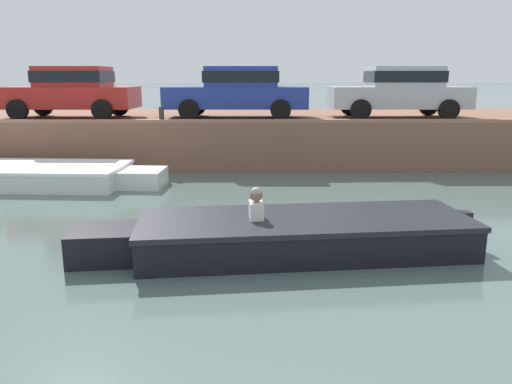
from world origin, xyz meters
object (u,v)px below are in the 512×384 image
object	(u,v)px
mooring_bollard_mid	(161,113)
car_centre_silver	(400,90)
boat_moored_west_white	(29,175)
car_leftmost_red	(71,90)
motorboat_passing	(288,235)
car_left_inner_blue	(238,90)

from	to	relation	value
mooring_bollard_mid	car_centre_silver	bearing A→B (deg)	11.65
boat_moored_west_white	car_leftmost_red	bearing A→B (deg)	89.77
motorboat_passing	car_leftmost_red	world-z (taller)	car_leftmost_red
motorboat_passing	boat_moored_west_white	bearing A→B (deg)	141.02
boat_moored_west_white	car_leftmost_red	world-z (taller)	car_leftmost_red
car_leftmost_red	car_centre_silver	size ratio (longest dim) A/B	0.97
motorboat_passing	car_leftmost_red	size ratio (longest dim) A/B	1.52
boat_moored_west_white	motorboat_passing	bearing A→B (deg)	-38.98
boat_moored_west_white	mooring_bollard_mid	distance (m)	3.82
car_leftmost_red	mooring_bollard_mid	xyz separation A→B (m)	(2.97, -1.46, -0.61)
car_left_inner_blue	car_centre_silver	size ratio (longest dim) A/B	1.04
car_leftmost_red	car_centre_silver	bearing A→B (deg)	0.00
motorboat_passing	car_left_inner_blue	bearing A→B (deg)	96.61
car_left_inner_blue	car_centre_silver	distance (m)	4.96
boat_moored_west_white	car_centre_silver	xyz separation A→B (m)	(10.06, 3.40, 1.98)
car_left_inner_blue	car_centre_silver	world-z (taller)	same
motorboat_passing	mooring_bollard_mid	size ratio (longest dim) A/B	13.83
boat_moored_west_white	mooring_bollard_mid	xyz separation A→B (m)	(2.99, 1.94, 1.38)
boat_moored_west_white	car_left_inner_blue	bearing A→B (deg)	33.65
boat_moored_west_white	mooring_bollard_mid	size ratio (longest dim) A/B	14.17
car_leftmost_red	car_left_inner_blue	bearing A→B (deg)	0.00
car_centre_silver	mooring_bollard_mid	bearing A→B (deg)	-168.35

